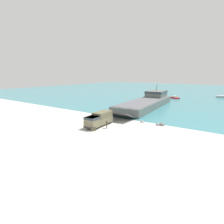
% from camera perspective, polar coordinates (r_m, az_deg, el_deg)
% --- Properties ---
extents(ground_plane, '(240.00, 240.00, 0.00)m').
position_cam_1_polar(ground_plane, '(42.57, -5.00, -2.96)').
color(ground_plane, '#B7B5AD').
extents(water_surface, '(240.00, 180.00, 0.01)m').
position_cam_1_polar(water_surface, '(130.67, 22.74, 6.38)').
color(water_surface, teal).
rests_on(water_surface, ground_plane).
extents(landing_craft, '(10.88, 39.63, 7.16)m').
position_cam_1_polar(landing_craft, '(63.52, 11.70, 3.44)').
color(landing_craft, '#56605B').
rests_on(landing_craft, ground_plane).
extents(military_truck, '(2.81, 7.55, 2.94)m').
position_cam_1_polar(military_truck, '(38.27, -4.23, -2.29)').
color(military_truck, '#6B664C').
rests_on(military_truck, ground_plane).
extents(soldier_on_ramp, '(0.50, 0.45, 1.79)m').
position_cam_1_polar(soldier_on_ramp, '(36.53, -1.74, -3.78)').
color(soldier_on_ramp, '#4C4738').
rests_on(soldier_on_ramp, ground_plane).
extents(moored_boat_a, '(3.53, 7.74, 1.34)m').
position_cam_1_polar(moored_boat_a, '(105.24, 12.54, 6.09)').
color(moored_boat_a, '#B7BABF').
rests_on(moored_boat_a, ground_plane).
extents(moored_boat_b, '(5.43, 4.32, 1.33)m').
position_cam_1_polar(moored_boat_b, '(87.35, 19.67, 4.48)').
color(moored_boat_b, '#B22323').
rests_on(moored_boat_b, ground_plane).
extents(mooring_bollard, '(0.27, 0.27, 0.65)m').
position_cam_1_polar(mooring_bollard, '(48.03, -5.16, -0.78)').
color(mooring_bollard, '#333338').
rests_on(mooring_bollard, ground_plane).
extents(cargo_crate, '(1.11, 1.19, 0.79)m').
position_cam_1_polar(cargo_crate, '(35.44, -6.15, -5.45)').
color(cargo_crate, '#4C4738').
rests_on(cargo_crate, ground_plane).
extents(shoreline_rock_a, '(0.90, 0.90, 0.90)m').
position_cam_1_polar(shoreline_rock_a, '(40.33, 14.68, -4.18)').
color(shoreline_rock_a, gray).
rests_on(shoreline_rock_a, ground_plane).
extents(shoreline_rock_b, '(0.89, 0.89, 0.89)m').
position_cam_1_polar(shoreline_rock_b, '(41.96, 9.78, -3.32)').
color(shoreline_rock_b, gray).
rests_on(shoreline_rock_b, ground_plane).
extents(shoreline_rock_c, '(1.20, 1.20, 1.20)m').
position_cam_1_polar(shoreline_rock_c, '(40.38, 15.98, -4.24)').
color(shoreline_rock_c, '#66605B').
rests_on(shoreline_rock_c, ground_plane).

